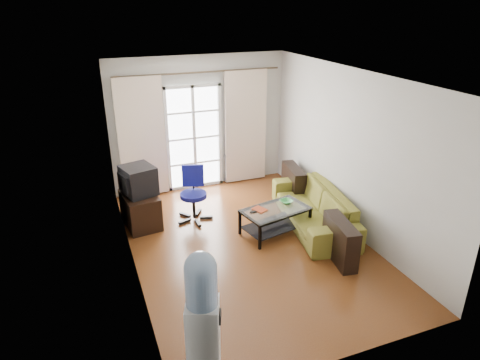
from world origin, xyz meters
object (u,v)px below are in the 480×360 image
Objects in this scene: sofa at (314,208)px; water_cooler at (203,319)px; coffee_table at (275,217)px; tv_stand at (141,210)px; task_chair at (194,204)px; crt_tv at (137,181)px.

sofa is 3.79m from water_cooler.
tv_stand reaches higher than coffee_table.
tv_stand is at bearing 111.96° from water_cooler.
sofa is 2.93× the size of tv_stand.
task_chair reaches higher than coffee_table.
crt_tv is 0.42× the size of water_cooler.
crt_tv is at bearing 151.39° from coffee_table.
task_chair is at bearing -107.21° from sofa.
sofa is at bearing 63.83° from water_cooler.
tv_stand is 3.66m from water_cooler.
tv_stand is at bearing -169.92° from task_chair.
crt_tv reaches higher than coffee_table.
coffee_table is at bearing -44.68° from crt_tv.
coffee_table is 2.34m from tv_stand.
tv_stand is 0.82× the size of task_chair.
task_chair is (-1.14, 0.98, -0.00)m from coffee_table.
crt_tv is 0.67× the size of task_chair.
water_cooler is at bearing -87.21° from task_chair.
water_cooler reaches higher than tv_stand.
crt_tv is (-2.82, 1.10, 0.51)m from sofa.
crt_tv reaches higher than task_chair.
coffee_table is 3.27m from water_cooler.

